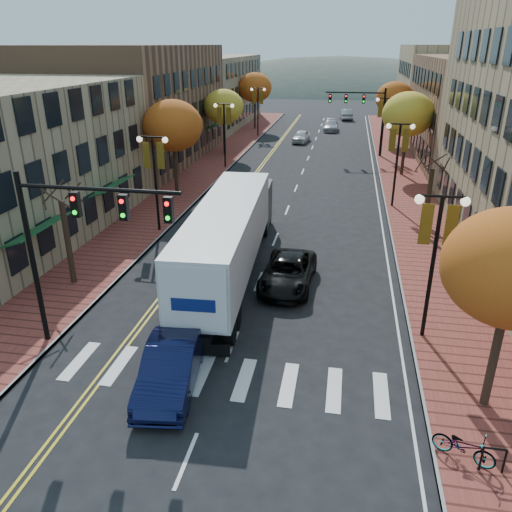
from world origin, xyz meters
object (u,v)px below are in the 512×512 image
at_px(black_suv, 288,272).
at_px(bicycle, 464,446).
at_px(navy_sedan, 171,366).
at_px(semi_truck, 231,230).

xyz_separation_m(black_suv, bicycle, (6.29, -10.45, -0.11)).
relative_size(navy_sedan, black_suv, 0.95).
bearing_deg(navy_sedan, black_suv, 63.02).
distance_m(semi_truck, black_suv, 3.59).
height_order(navy_sedan, bicycle, navy_sedan).
xyz_separation_m(navy_sedan, bicycle, (9.33, -1.88, -0.20)).
bearing_deg(bicycle, navy_sedan, 102.77).
relative_size(black_suv, bicycle, 2.97).
height_order(semi_truck, black_suv, semi_truck).
xyz_separation_m(semi_truck, bicycle, (9.33, -11.39, -1.78)).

